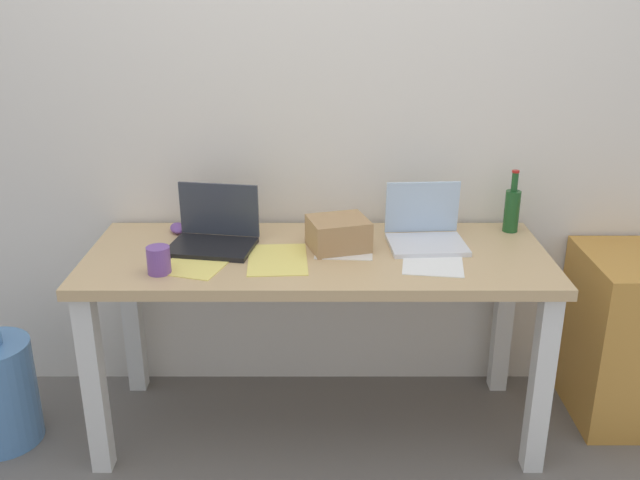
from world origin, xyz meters
name	(u,v)px	position (x,y,z in m)	size (l,w,h in m)	color
ground_plane	(320,423)	(0.00, 0.00, 0.00)	(8.00, 8.00, 0.00)	slate
back_wall	(320,84)	(0.00, 0.39, 1.30)	(5.20, 0.08, 2.60)	silver
desk	(320,280)	(0.00, 0.00, 0.64)	(1.69, 0.66, 0.74)	tan
laptop_left	(217,234)	(-0.39, 0.07, 0.79)	(0.34, 0.28, 0.22)	black
laptop_right	(428,232)	(0.41, 0.10, 0.79)	(0.30, 0.26, 0.22)	silver
beer_bottle	(515,209)	(0.77, 0.23, 0.84)	(0.06, 0.06, 0.25)	#1E5123
computer_mouse	(181,228)	(-0.55, 0.22, 0.76)	(0.06, 0.10, 0.03)	#724799
cardboard_box	(341,234)	(0.08, 0.05, 0.80)	(0.21, 0.18, 0.12)	tan
coffee_mug	(161,260)	(-0.54, -0.19, 0.79)	(0.08, 0.08, 0.10)	#724799
paper_sheet_front_right	(435,260)	(0.41, -0.07, 0.74)	(0.21, 0.30, 0.00)	white
paper_sheet_near_back	(347,245)	(0.10, 0.08, 0.74)	(0.21, 0.30, 0.00)	white
paper_sheet_front_left	(202,261)	(-0.42, -0.08, 0.74)	(0.21, 0.30, 0.00)	#F4E06B
paper_yellow_folder	(280,259)	(-0.14, -0.07, 0.74)	(0.21, 0.30, 0.00)	#F4E06B
water_cooler_jug	(0,392)	(-1.22, -0.10, 0.21)	(0.29, 0.29, 0.47)	#598CC6
filing_cabinet	(630,337)	(1.24, 0.09, 0.34)	(0.40, 0.48, 0.69)	#C68938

